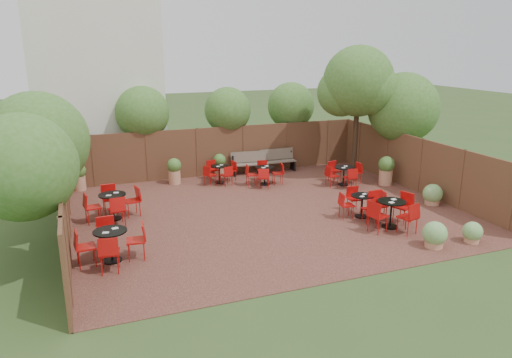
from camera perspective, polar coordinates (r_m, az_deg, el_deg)
name	(u,v)px	position (r m, az deg, el deg)	size (l,w,h in m)	color
ground	(267,212)	(15.62, 1.28, -3.93)	(80.00, 80.00, 0.00)	#354F23
courtyard_paving	(267,212)	(15.62, 1.28, -3.90)	(12.00, 10.00, 0.02)	#3C2018
fence_back	(221,151)	(19.89, -4.15, 3.33)	(12.00, 0.08, 2.00)	#4D2C1C
fence_left	(66,204)	(14.27, -21.64, -2.76)	(0.08, 10.00, 2.00)	#4D2C1C
fence_right	(420,166)	(18.37, 18.91, 1.47)	(0.08, 10.00, 2.00)	#4D2C1C
neighbour_building	(96,75)	(21.68, -18.42, 11.62)	(5.00, 4.00, 8.00)	silver
overhang_foliage	(206,122)	(16.47, -5.96, 6.78)	(15.86, 10.50, 2.77)	#396621
courtyard_tree	(358,85)	(19.46, 12.02, 10.82)	(2.87, 2.78, 5.22)	black
park_bench_left	(249,163)	(20.00, -0.79, 1.95)	(1.54, 0.65, 0.93)	brown
park_bench_right	(277,160)	(20.46, 2.56, 2.27)	(1.53, 0.50, 0.94)	brown
bistro_tables	(255,199)	(15.46, -0.10, -2.33)	(10.48, 7.95, 0.94)	black
planters	(229,170)	(18.53, -3.24, 1.07)	(11.61, 4.04, 1.11)	tan
low_shrubs	(441,216)	(15.23, 21.11, -4.17)	(3.04, 3.59, 0.71)	tan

